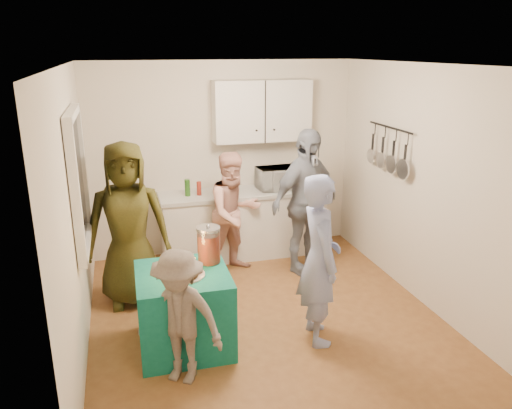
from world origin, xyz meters
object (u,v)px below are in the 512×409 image
object	(u,v)px
woman_back_center	(234,213)
child_near_left	(180,317)
counter	(244,225)
microwave	(277,178)
man_birthday	(320,260)
punch_jar	(209,246)
woman_back_right	(305,202)
woman_back_left	(128,225)
party_table	(184,310)

from	to	relation	value
woman_back_center	child_near_left	xyz separation A→B (m)	(-0.95, -2.05, -0.17)
counter	microwave	size ratio (longest dim) A/B	4.14
man_birthday	woman_back_center	distance (m)	1.80
punch_jar	man_birthday	bearing A→B (deg)	-21.58
punch_jar	counter	bearing A→B (deg)	66.23
man_birthday	woman_back_right	distance (m)	1.57
counter	man_birthday	bearing A→B (deg)	-85.29
microwave	woman_back_right	world-z (taller)	woman_back_right
woman_back_right	child_near_left	size ratio (longest dim) A/B	1.52
woman_back_center	counter	bearing A→B (deg)	45.14
woman_back_left	woman_back_center	world-z (taller)	woman_back_left
punch_jar	man_birthday	world-z (taller)	man_birthday
party_table	child_near_left	world-z (taller)	child_near_left
punch_jar	woman_back_right	distance (m)	1.80
microwave	man_birthday	world-z (taller)	man_birthday
man_birthday	woman_back_left	xyz separation A→B (m)	(-1.72, 1.26, 0.08)
man_birthday	microwave	bearing A→B (deg)	-1.60
counter	woman_back_center	size ratio (longest dim) A/B	1.42
woman_back_left	man_birthday	bearing A→B (deg)	-35.15
woman_back_left	woman_back_right	bearing A→B (deg)	7.63
party_table	counter	bearing A→B (deg)	61.47
party_table	man_birthday	world-z (taller)	man_birthday
punch_jar	woman_back_left	world-z (taller)	woman_back_left
counter	child_near_left	xyz separation A→B (m)	(-1.19, -2.52, 0.17)
counter	punch_jar	bearing A→B (deg)	-113.77
woman_back_left	punch_jar	bearing A→B (deg)	-48.82
woman_back_right	child_near_left	distance (m)	2.57
microwave	punch_jar	bearing A→B (deg)	-128.53
woman_back_right	child_near_left	world-z (taller)	woman_back_right
microwave	party_table	xyz separation A→B (m)	(-1.56, -2.01, -0.68)
counter	punch_jar	size ratio (longest dim) A/B	6.47
punch_jar	child_near_left	xyz separation A→B (m)	(-0.38, -0.69, -0.33)
punch_jar	man_birthday	xyz separation A→B (m)	(0.99, -0.39, -0.10)
woman_back_left	woman_back_center	bearing A→B (deg)	21.82
party_table	man_birthday	size ratio (longest dim) A/B	0.51
party_table	punch_jar	size ratio (longest dim) A/B	2.50
party_table	man_birthday	xyz separation A→B (m)	(1.27, -0.21, 0.45)
child_near_left	party_table	bearing A→B (deg)	113.00
counter	punch_jar	xyz separation A→B (m)	(-0.80, -1.83, 0.50)
man_birthday	child_near_left	distance (m)	1.42
child_near_left	microwave	bearing A→B (deg)	90.31
party_table	woman_back_center	size ratio (longest dim) A/B	0.55
counter	microwave	xyz separation A→B (m)	(0.47, 0.00, 0.63)
party_table	man_birthday	bearing A→B (deg)	-9.41
counter	child_near_left	size ratio (longest dim) A/B	1.83
woman_back_right	man_birthday	bearing A→B (deg)	-131.51
party_table	woman_back_left	distance (m)	1.25
microwave	man_birthday	size ratio (longest dim) A/B	0.32
microwave	woman_back_center	bearing A→B (deg)	-150.12
counter	microwave	distance (m)	0.79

